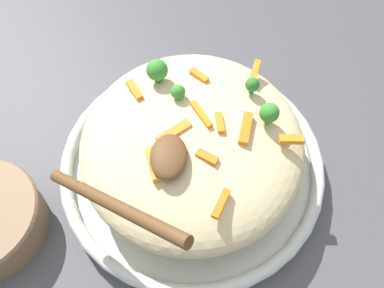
% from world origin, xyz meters
% --- Properties ---
extents(ground_plane, '(2.40, 2.40, 0.00)m').
position_xyz_m(ground_plane, '(0.00, 0.00, 0.00)').
color(ground_plane, '#4C4C51').
extents(serving_bowl, '(0.34, 0.34, 0.04)m').
position_xyz_m(serving_bowl, '(0.00, 0.00, 0.02)').
color(serving_bowl, silver).
rests_on(serving_bowl, ground_plane).
extents(pasta_mound, '(0.28, 0.27, 0.09)m').
position_xyz_m(pasta_mound, '(0.00, 0.00, 0.07)').
color(pasta_mound, beige).
rests_on(pasta_mound, serving_bowl).
extents(carrot_piece_0, '(0.02, 0.03, 0.01)m').
position_xyz_m(carrot_piece_0, '(0.07, -0.01, 0.11)').
color(carrot_piece_0, orange).
rests_on(carrot_piece_0, pasta_mound).
extents(carrot_piece_1, '(0.02, 0.03, 0.01)m').
position_xyz_m(carrot_piece_1, '(-0.04, -0.02, 0.11)').
color(carrot_piece_1, orange).
rests_on(carrot_piece_1, pasta_mound).
extents(carrot_piece_2, '(0.04, 0.03, 0.01)m').
position_xyz_m(carrot_piece_2, '(0.01, -0.01, 0.12)').
color(carrot_piece_2, orange).
rests_on(carrot_piece_2, pasta_mound).
extents(carrot_piece_3, '(0.03, 0.02, 0.01)m').
position_xyz_m(carrot_piece_3, '(-0.09, -0.03, 0.11)').
color(carrot_piece_3, orange).
rests_on(carrot_piece_3, pasta_mound).
extents(carrot_piece_4, '(0.04, 0.02, 0.01)m').
position_xyz_m(carrot_piece_4, '(-0.05, 0.04, 0.11)').
color(carrot_piece_4, orange).
rests_on(carrot_piece_4, pasta_mound).
extents(carrot_piece_5, '(0.04, 0.02, 0.01)m').
position_xyz_m(carrot_piece_5, '(-0.01, -0.06, 0.11)').
color(carrot_piece_5, orange).
rests_on(carrot_piece_5, pasta_mound).
extents(carrot_piece_6, '(0.03, 0.01, 0.01)m').
position_xyz_m(carrot_piece_6, '(-0.00, -0.03, 0.12)').
color(carrot_piece_6, orange).
rests_on(carrot_piece_6, pasta_mound).
extents(carrot_piece_7, '(0.03, 0.04, 0.01)m').
position_xyz_m(carrot_piece_7, '(-0.01, 0.02, 0.12)').
color(carrot_piece_7, orange).
rests_on(carrot_piece_7, pasta_mound).
extents(carrot_piece_8, '(0.03, 0.02, 0.01)m').
position_xyz_m(carrot_piece_8, '(0.05, 0.07, 0.11)').
color(carrot_piece_8, orange).
rests_on(carrot_piece_8, pasta_mound).
extents(carrot_piece_9, '(0.04, 0.02, 0.01)m').
position_xyz_m(carrot_piece_9, '(0.08, -0.08, 0.11)').
color(carrot_piece_9, orange).
rests_on(carrot_piece_9, pasta_mound).
extents(carrot_piece_10, '(0.01, 0.03, 0.01)m').
position_xyz_m(carrot_piece_10, '(-0.02, -0.11, 0.11)').
color(carrot_piece_10, orange).
rests_on(carrot_piece_10, pasta_mound).
extents(broccoli_floret_0, '(0.02, 0.02, 0.02)m').
position_xyz_m(broccoli_floret_0, '(0.04, 0.02, 0.12)').
color(broccoli_floret_0, '#377928').
rests_on(broccoli_floret_0, pasta_mound).
extents(broccoli_floret_1, '(0.02, 0.02, 0.03)m').
position_xyz_m(broccoli_floret_1, '(0.01, -0.09, 0.12)').
color(broccoli_floret_1, '#377928').
rests_on(broccoli_floret_1, pasta_mound).
extents(broccoli_floret_2, '(0.03, 0.03, 0.03)m').
position_xyz_m(broccoli_floret_2, '(0.07, 0.04, 0.13)').
color(broccoli_floret_2, '#377928').
rests_on(broccoli_floret_2, pasta_mound).
extents(broccoli_floret_3, '(0.02, 0.02, 0.02)m').
position_xyz_m(broccoli_floret_3, '(0.05, -0.07, 0.12)').
color(broccoli_floret_3, '#296820').
rests_on(broccoli_floret_3, pasta_mound).
extents(serving_spoon, '(0.15, 0.15, 0.09)m').
position_xyz_m(serving_spoon, '(-0.08, 0.04, 0.13)').
color(serving_spoon, brown).
rests_on(serving_spoon, pasta_mound).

